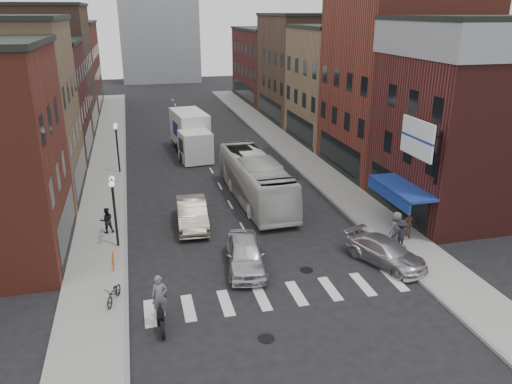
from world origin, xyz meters
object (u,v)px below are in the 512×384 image
streetlamp_near (114,200)px  ped_right_c (396,228)px  streetlamp_far (117,139)px  sedan_left_far (192,214)px  motorcycle_rider (160,304)px  ped_left_solo (107,220)px  box_truck (191,134)px  transit_bus (255,179)px  curb_car (386,252)px  parked_bicycle (114,293)px  bike_rack (113,262)px  sedan_left_near (245,254)px  billboard_sign (419,139)px  ped_right_b (409,224)px  ped_right_a (401,234)px

streetlamp_near → ped_right_c: 15.71m
streetlamp_far → sedan_left_far: (4.42, -12.00, -2.08)m
motorcycle_rider → ped_left_solo: bearing=106.9°
box_truck → transit_bus: bearing=-84.7°
curb_car → streetlamp_near: bearing=135.8°
box_truck → parked_bicycle: bearing=-111.6°
parked_bicycle → bike_rack: bearing=110.0°
transit_bus → sedan_left_near: transit_bus is taller
billboard_sign → sedan_left_far: (-11.56, 5.50, -5.30)m
bike_rack → motorcycle_rider: 5.83m
box_truck → ped_right_c: 23.74m
sedan_left_far → ped_right_c: 12.12m
billboard_sign → transit_bus: billboard_sign is taller
streetlamp_near → ped_left_solo: (-0.61, 1.96, -1.98)m
billboard_sign → curb_car: (-2.34, -1.83, -5.46)m
bike_rack → ped_left_solo: (-0.41, 4.66, 0.38)m
streetlamp_near → box_truck: 19.66m
transit_bus → ped_left_solo: bearing=-163.0°
curb_car → ped_left_solo: ped_left_solo is taller
transit_bus → ped_left_solo: 10.46m
streetlamp_near → bike_rack: (-0.20, -2.70, -2.36)m
sedan_left_far → ped_right_b: size_ratio=3.29×
curb_car → ped_right_b: (2.79, 2.55, 0.24)m
streetlamp_near → billboard_sign: bearing=-12.3°
transit_bus → streetlamp_far: bearing=135.1°
box_truck → curb_car: bearing=-79.8°
streetlamp_far → billboard_sign: bearing=-47.6°
billboard_sign → transit_bus: size_ratio=0.32×
sedan_left_far → streetlamp_near: bearing=-152.3°
streetlamp_far → ped_right_a: (15.14, -18.18, -1.91)m
billboard_sign → streetlamp_near: 16.68m
bike_rack → sedan_left_far: size_ratio=0.16×
bike_rack → curb_car: 14.10m
streetlamp_far → box_truck: bearing=35.0°
streetlamp_far → sedan_left_near: bearing=-70.4°
ped_right_a → transit_bus: bearing=-45.8°
bike_rack → curb_car: bearing=-10.7°
billboard_sign → parked_bicycle: (-16.09, -2.41, -5.55)m
streetlamp_near → bike_rack: size_ratio=5.14×
sedan_left_near → parked_bicycle: (-6.50, -1.89, -0.24)m
motorcycle_rider → sedan_left_far: bearing=79.0°
ped_right_b → sedan_left_far: bearing=-33.4°
streetlamp_near → ped_right_a: bearing=-15.4°
box_truck → streetlamp_far: bearing=-151.6°
billboard_sign → motorcycle_rider: size_ratio=1.53×
streetlamp_near → bike_rack: streetlamp_near is taller
transit_bus → sedan_left_far: transit_bus is taller
billboard_sign → parked_bicycle: billboard_sign is taller
streetlamp_far → motorcycle_rider: 22.28m
motorcycle_rider → ped_right_a: motorcycle_rider is taller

